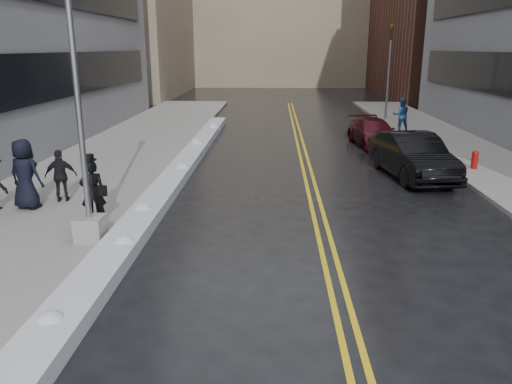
# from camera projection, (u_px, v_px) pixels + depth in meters

# --- Properties ---
(ground) EXTENTS (160.00, 160.00, 0.00)m
(ground) POSITION_uv_depth(u_px,v_px,m) (215.00, 285.00, 10.30)
(ground) COLOR black
(ground) RESTS_ON ground
(sidewalk_west) EXTENTS (5.50, 50.00, 0.15)m
(sidewalk_west) POSITION_uv_depth(u_px,v_px,m) (102.00, 167.00, 20.08)
(sidewalk_west) COLOR gray
(sidewalk_west) RESTS_ON ground
(sidewalk_east) EXTENTS (4.00, 50.00, 0.15)m
(sidewalk_east) POSITION_uv_depth(u_px,v_px,m) (499.00, 171.00, 19.51)
(sidewalk_east) COLOR gray
(sidewalk_east) RESTS_ON ground
(lane_line_left) EXTENTS (0.12, 50.00, 0.01)m
(lane_line_left) POSITION_uv_depth(u_px,v_px,m) (303.00, 171.00, 19.81)
(lane_line_left) COLOR gold
(lane_line_left) RESTS_ON ground
(lane_line_right) EXTENTS (0.12, 50.00, 0.01)m
(lane_line_right) POSITION_uv_depth(u_px,v_px,m) (311.00, 171.00, 19.79)
(lane_line_right) COLOR gold
(lane_line_right) RESTS_ON ground
(snow_ridge) EXTENTS (0.90, 30.00, 0.34)m
(snow_ridge) POSITION_uv_depth(u_px,v_px,m) (174.00, 178.00, 18.01)
(snow_ridge) COLOR silver
(snow_ridge) RESTS_ON ground
(building_west_far) EXTENTS (14.00, 22.00, 18.00)m
(building_west_far) POSITION_uv_depth(u_px,v_px,m) (112.00, 3.00, 50.57)
(building_west_far) COLOR gray
(building_west_far) RESTS_ON ground
(lamppost) EXTENTS (0.65, 0.65, 7.62)m
(lamppost) POSITION_uv_depth(u_px,v_px,m) (82.00, 145.00, 11.63)
(lamppost) COLOR gray
(lamppost) RESTS_ON sidewalk_west
(fire_hydrant) EXTENTS (0.26, 0.26, 0.73)m
(fire_hydrant) POSITION_uv_depth(u_px,v_px,m) (475.00, 159.00, 19.41)
(fire_hydrant) COLOR maroon
(fire_hydrant) RESTS_ON sidewalk_east
(traffic_signal) EXTENTS (0.16, 0.20, 6.00)m
(traffic_signal) POSITION_uv_depth(u_px,v_px,m) (389.00, 69.00, 32.07)
(traffic_signal) COLOR gray
(traffic_signal) RESTS_ON sidewalk_east
(pedestrian_fedora) EXTENTS (0.73, 0.59, 1.76)m
(pedestrian_fedora) POSITION_uv_depth(u_px,v_px,m) (93.00, 193.00, 13.14)
(pedestrian_fedora) COLOR black
(pedestrian_fedora) RESTS_ON sidewalk_west
(pedestrian_c) EXTENTS (1.14, 0.89, 2.06)m
(pedestrian_c) POSITION_uv_depth(u_px,v_px,m) (25.00, 174.00, 14.43)
(pedestrian_c) COLOR black
(pedestrian_c) RESTS_ON sidewalk_west
(pedestrian_d) EXTENTS (1.01, 0.60, 1.61)m
(pedestrian_d) POSITION_uv_depth(u_px,v_px,m) (61.00, 176.00, 15.19)
(pedestrian_d) COLOR black
(pedestrian_d) RESTS_ON sidewalk_west
(pedestrian_east) EXTENTS (0.94, 0.74, 1.90)m
(pedestrian_east) POSITION_uv_depth(u_px,v_px,m) (401.00, 115.00, 27.65)
(pedestrian_east) COLOR navy
(pedestrian_east) RESTS_ON sidewalk_east
(car_black) EXTENTS (2.42, 5.20, 1.65)m
(car_black) POSITION_uv_depth(u_px,v_px,m) (413.00, 156.00, 18.56)
(car_black) COLOR black
(car_black) RESTS_ON ground
(car_maroon) EXTENTS (2.31, 4.65, 1.30)m
(car_maroon) POSITION_uv_depth(u_px,v_px,m) (373.00, 132.00, 24.77)
(car_maroon) COLOR #380911
(car_maroon) RESTS_ON ground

